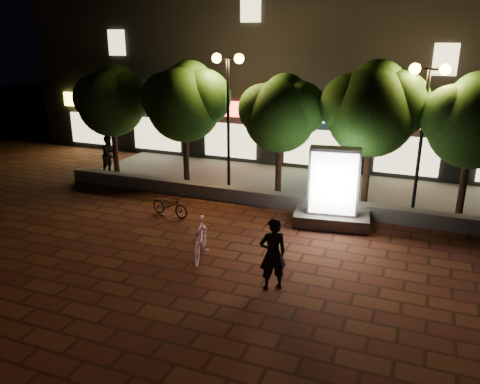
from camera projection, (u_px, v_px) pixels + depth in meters
The scene contains 16 objects.
ground at pixel (207, 246), 14.06m from camera, with size 80.00×80.00×0.00m, color #4F2618.
retaining_wall at pixel (254, 197), 17.50m from camera, with size 16.00×0.45×0.50m, color slate.
sidewalk at pixel (274, 183), 19.77m from camera, with size 16.00×5.00×0.08m, color slate.
building_block at pixel (315, 53), 23.91m from camera, with size 28.00×8.12×11.30m.
tree_far_left at pixel (113, 99), 20.23m from camera, with size 3.36×2.80×4.63m.
tree_left at pixel (186, 100), 18.96m from camera, with size 3.60×3.00×4.89m.
tree_mid at pixel (282, 111), 17.65m from camera, with size 3.24×2.70×4.50m.
tree_right at pixel (374, 107), 16.39m from camera, with size 3.72×3.10×5.07m.
tree_far_right at pixel (475, 118), 15.34m from camera, with size 3.48×2.90×4.76m.
street_lamp_left at pixel (228, 87), 17.87m from camera, with size 1.26×0.36×5.18m.
street_lamp_right at pixel (426, 100), 15.48m from camera, with size 1.26×0.36×4.98m.
ad_kiosk at pixel (333, 195), 15.27m from camera, with size 2.54×1.52×2.60m.
scooter_pink at pixel (200, 239), 13.21m from camera, with size 0.52×1.85×1.11m, color #E79CBF.
rider at pixel (273, 254), 11.47m from camera, with size 0.68×0.45×1.87m, color black.
scooter_parked at pixel (170, 205), 16.26m from camera, with size 0.52×1.50×0.79m, color black.
pedestrian at pixel (110, 155), 20.73m from camera, with size 0.82×0.64×1.70m, color black.
Camera 1 is at (5.59, -11.56, 6.02)m, focal length 35.62 mm.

